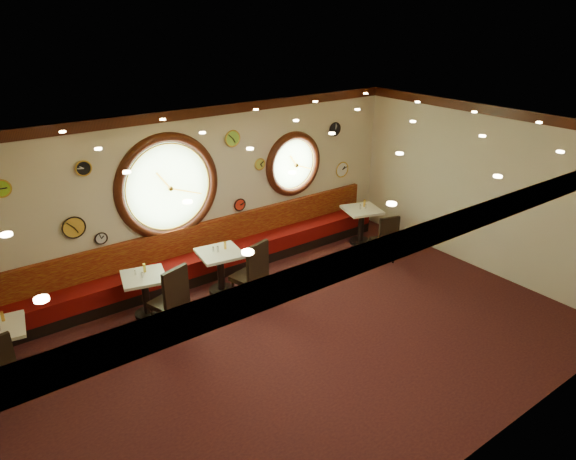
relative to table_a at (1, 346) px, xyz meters
The scene contains 43 objects.
floor 4.19m from the table_a, 25.18° to the right, with size 9.00×6.00×0.00m, color black.
ceiling 4.96m from the table_a, 25.18° to the right, with size 9.00×6.00×0.02m, color gold.
wall_back 4.11m from the table_a, 18.10° to the left, with size 9.00×0.02×3.20m, color beige.
wall_front 6.18m from the table_a, 51.72° to the right, with size 9.00×0.02×3.20m, color beige.
wall_right 8.52m from the table_a, 12.09° to the right, with size 0.02×6.00×3.20m, color beige.
molding_back 4.73m from the table_a, 17.41° to the left, with size 9.00×0.10×0.18m, color black.
molding_front 6.58m from the table_a, 51.42° to the right, with size 9.00×0.10×0.18m, color black.
molding_right 8.80m from the table_a, 12.16° to the right, with size 0.10×6.00×0.18m, color black.
banquette_base 3.90m from the table_a, 14.17° to the left, with size 8.00×0.55×0.20m, color black.
banquette_seat 3.88m from the table_a, 14.17° to the left, with size 8.00×0.55×0.30m, color #5B0707.
banquette_back 3.95m from the table_a, 17.27° to the left, with size 8.00×0.10×0.55m, color #610709.
porthole_left_glass 3.65m from the table_a, 21.17° to the left, with size 1.66×1.66×0.02m, color #A2D47F.
porthole_left_frame 3.65m from the table_a, 20.93° to the left, with size 1.98×1.98×0.18m, color black.
porthole_left_ring 3.64m from the table_a, 20.46° to the left, with size 1.61×1.61×0.03m, color gold.
porthole_right_glass 6.23m from the table_a, 11.61° to the left, with size 1.10×1.10×0.02m, color #A2D47F.
porthole_right_frame 6.22m from the table_a, 11.47° to the left, with size 1.38×1.38×0.18m, color black.
porthole_right_ring 6.22m from the table_a, 11.20° to the left, with size 1.09×1.09×0.03m, color gold.
wall_clock_0 2.28m from the table_a, 64.64° to the left, with size 0.26×0.26×0.03m, color #91D129.
wall_clock_2 7.41m from the table_a, ahead, with size 0.28×0.28×0.03m, color black.
wall_clock_3 2.89m from the table_a, 34.01° to the left, with size 0.24×0.24×0.03m, color black.
wall_clock_4 2.14m from the table_a, 39.11° to the left, with size 0.36×0.36×0.03m, color gold.
wall_clock_5 2.32m from the table_a, 32.56° to the left, with size 0.20×0.20×0.03m, color silver.
wall_clock_6 5.10m from the table_a, 14.77° to the left, with size 0.30×0.30×0.03m, color #8FCD40.
wall_clock_7 7.47m from the table_a, ahead, with size 0.34×0.34×0.03m, color white.
wall_clock_8 4.82m from the table_a, 14.47° to the left, with size 0.24×0.24×0.03m, color red.
wall_clock_9 5.45m from the table_a, 13.10° to the left, with size 0.22×0.22×0.03m, color #C3CE44.
table_a is the anchor object (origin of this frame).
table_b 2.23m from the table_a, ahead, with size 0.83×0.83×0.76m.
table_c 3.62m from the table_a, ahead, with size 0.83×0.83×0.81m.
table_d 7.16m from the table_a, ahead, with size 0.92×0.92×0.81m.
chair_b 2.42m from the table_a, 10.13° to the right, with size 0.62×0.62×0.72m.
chair_c 3.88m from the table_a, ahead, with size 0.62×0.62×0.75m.
chair_d 6.92m from the table_a, ahead, with size 0.54×0.54×0.64m.
condiment_b_salt 2.17m from the table_a, 10.59° to the left, with size 0.03×0.03×0.09m, color #BAB9BE.
condiment_c_salt 3.56m from the table_a, ahead, with size 0.03×0.03×0.09m, color silver.
condiment_d_salt 7.12m from the table_a, ahead, with size 0.04×0.04×0.11m, color silver.
condiment_b_pepper 2.21m from the table_a, ahead, with size 0.03×0.03×0.09m, color silver.
condiment_c_pepper 3.61m from the table_a, ahead, with size 0.04×0.04×0.11m, color silver.
condiment_d_pepper 7.24m from the table_a, ahead, with size 0.04×0.04×0.10m, color silver.
condiment_a_bottle 0.40m from the table_a, 50.50° to the left, with size 0.05×0.05×0.14m, color gold.
condiment_b_bottle 2.34m from the table_a, 10.01° to the left, with size 0.05×0.05×0.15m, color gold.
condiment_c_bottle 3.79m from the table_a, ahead, with size 0.05×0.05×0.15m, color gold.
condiment_d_bottle 7.31m from the table_a, ahead, with size 0.05×0.05×0.16m, color gold.
Camera 1 is at (-4.03, -5.33, 4.78)m, focal length 32.00 mm.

